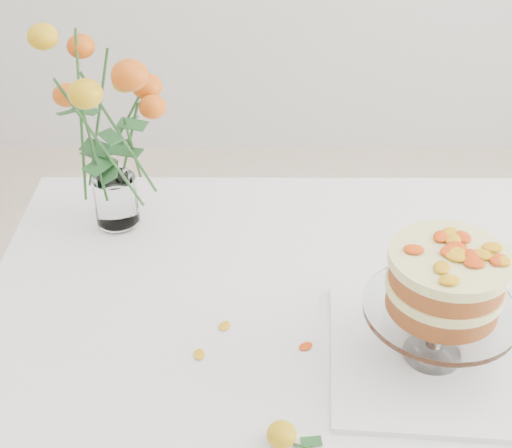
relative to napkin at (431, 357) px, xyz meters
The scene contains 11 objects.
table 0.18m from the napkin, 124.31° to the left, with size 1.43×0.93×0.76m.
napkin is the anchor object (origin of this frame).
cake_stand 0.15m from the napkin, behind, with size 0.25×0.25×0.22m.
rose_vase 0.75m from the napkin, 145.91° to the left, with size 0.34×0.34×0.45m.
loose_rose_near 0.31m from the napkin, 146.13° to the right, with size 0.08×0.04×0.04m.
loose_rose_far 0.06m from the napkin, 54.70° to the left, with size 0.09×0.06×0.05m.
stray_petal_a 0.21m from the napkin, behind, with size 0.03×0.02×0.00m, color orange.
stray_petal_b 0.11m from the napkin, behind, with size 0.03×0.02×0.00m, color orange.
stray_petal_c 0.09m from the napkin, 142.15° to the right, with size 0.03×0.02×0.00m, color orange.
stray_petal_d 0.36m from the napkin, 167.37° to the left, with size 0.03×0.02×0.00m, color orange.
stray_petal_e 0.39m from the napkin, behind, with size 0.03×0.02×0.00m, color orange.
Camera 1 is at (-0.20, -0.98, 1.62)m, focal length 50.00 mm.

